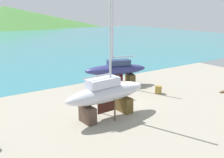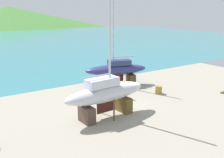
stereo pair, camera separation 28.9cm
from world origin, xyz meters
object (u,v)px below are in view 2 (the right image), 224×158
(barrel_tipped_center, at_px, (159,90))
(sailboat_large_starboard, at_px, (106,94))
(worker, at_px, (124,89))
(sailboat_far_slipway, at_px, (116,70))

(barrel_tipped_center, bearing_deg, sailboat_large_starboard, -165.17)
(sailboat_large_starboard, xyz_separation_m, worker, (3.77, 2.81, -1.03))
(worker, height_order, barrel_tipped_center, worker)
(sailboat_large_starboard, distance_m, sailboat_far_slipway, 8.75)
(sailboat_large_starboard, height_order, barrel_tipped_center, sailboat_large_starboard)
(sailboat_large_starboard, bearing_deg, worker, 33.35)
(sailboat_far_slipway, relative_size, worker, 6.28)
(worker, distance_m, barrel_tipped_center, 3.84)
(worker, xyz_separation_m, barrel_tipped_center, (3.72, -0.83, -0.50))
(sailboat_far_slipway, distance_m, barrel_tipped_center, 5.27)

